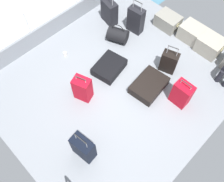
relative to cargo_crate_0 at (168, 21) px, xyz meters
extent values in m
cube|color=gray|center=(0.30, -2.11, -0.20)|extent=(4.40, 5.20, 0.06)
cube|color=gray|center=(-1.87, -2.11, 0.05)|extent=(0.06, 5.20, 0.45)
cylinder|color=silver|center=(-1.87, -2.80, 0.33)|extent=(0.04, 0.04, 1.00)
cylinder|color=silver|center=(-1.87, -1.42, 0.33)|extent=(0.04, 0.04, 1.00)
cube|color=white|center=(-3.30, -2.11, -0.51)|extent=(2.40, 7.28, 0.01)
cube|color=gray|center=(0.00, 0.00, 0.00)|extent=(0.59, 0.44, 0.35)
torus|color=tan|center=(-0.30, 0.00, 0.07)|extent=(0.02, 0.12, 0.12)
torus|color=tan|center=(0.30, 0.00, 0.07)|extent=(0.02, 0.12, 0.12)
cube|color=#9E9989|center=(0.70, 0.08, 0.02)|extent=(0.61, 0.46, 0.39)
torus|color=tan|center=(0.39, 0.08, 0.10)|extent=(0.02, 0.12, 0.12)
torus|color=tan|center=(1.02, 0.08, 0.10)|extent=(0.02, 0.12, 0.12)
cube|color=#9E9989|center=(1.22, 0.05, 0.03)|extent=(0.56, 0.48, 0.40)
torus|color=tan|center=(0.93, 0.05, 0.11)|extent=(0.02, 0.12, 0.12)
torus|color=tan|center=(1.51, 0.05, 0.11)|extent=(0.02, 0.12, 0.12)
cylinder|color=black|center=(1.86, -0.53, 0.01)|extent=(0.11, 0.11, 0.36)
cube|color=black|center=(-1.19, -0.92, 0.13)|extent=(0.48, 0.32, 0.61)
cylinder|color=#A5A8AD|center=(-1.06, -0.95, 0.52)|extent=(0.02, 0.02, 0.17)
cube|color=white|center=(-1.17, -0.80, 0.21)|extent=(0.05, 0.02, 0.08)
cube|color=black|center=(0.86, -1.09, 0.09)|extent=(0.41, 0.32, 0.54)
cylinder|color=#A5A8AD|center=(0.76, -1.12, 0.47)|extent=(0.02, 0.02, 0.22)
cylinder|color=#A5A8AD|center=(0.97, -1.05, 0.47)|extent=(0.02, 0.02, 0.22)
cylinder|color=#2D2D2D|center=(0.86, -1.09, 0.58)|extent=(0.23, 0.09, 0.02)
cube|color=white|center=(0.83, -0.98, 0.14)|extent=(0.05, 0.02, 0.08)
cube|color=black|center=(1.00, -3.74, 0.13)|extent=(0.44, 0.28, 0.60)
cylinder|color=#A5A8AD|center=(0.87, -3.75, 0.52)|extent=(0.02, 0.02, 0.18)
cylinder|color=#A5A8AD|center=(1.12, -3.72, 0.52)|extent=(0.02, 0.02, 0.18)
cylinder|color=#2D2D2D|center=(1.00, -3.74, 0.61)|extent=(0.27, 0.05, 0.02)
cube|color=silver|center=(0.98, -3.61, 0.30)|extent=(0.05, 0.01, 0.08)
cube|color=black|center=(-0.06, -2.04, -0.07)|extent=(0.67, 0.80, 0.20)
cube|color=green|center=(-0.13, -1.69, -0.06)|extent=(0.05, 0.02, 0.08)
cube|color=#B70C1E|center=(0.05, -2.92, 0.13)|extent=(0.42, 0.36, 0.61)
cylinder|color=#A5A8AD|center=(-0.05, -2.96, 0.48)|extent=(0.02, 0.02, 0.08)
cylinder|color=#A5A8AD|center=(0.15, -2.88, 0.48)|extent=(0.02, 0.02, 0.08)
cylinder|color=#2D2D2D|center=(0.05, -2.92, 0.52)|extent=(0.22, 0.10, 0.02)
cube|color=silver|center=(0.00, -2.80, 0.23)|extent=(0.05, 0.02, 0.08)
cube|color=#B70C1E|center=(1.57, -1.57, 0.13)|extent=(0.38, 0.26, 0.60)
cylinder|color=#A5A8AD|center=(1.45, -1.57, 0.47)|extent=(0.02, 0.02, 0.10)
cylinder|color=#A5A8AD|center=(1.68, -1.57, 0.47)|extent=(0.02, 0.02, 0.10)
cylinder|color=#2D2D2D|center=(1.57, -1.57, 0.52)|extent=(0.25, 0.02, 0.02)
cube|color=green|center=(1.56, -1.43, 0.29)|extent=(0.05, 0.01, 0.08)
cube|color=black|center=(0.90, -1.78, -0.07)|extent=(0.65, 0.84, 0.21)
cube|color=white|center=(0.86, -1.38, -0.06)|extent=(0.05, 0.01, 0.08)
cube|color=black|center=(-0.50, -0.69, 0.16)|extent=(0.41, 0.26, 0.67)
cylinder|color=#A5A8AD|center=(-0.61, -0.70, 0.61)|extent=(0.02, 0.02, 0.21)
cylinder|color=#A5A8AD|center=(-0.38, -0.68, 0.61)|extent=(0.02, 0.02, 0.21)
cylinder|color=#2D2D2D|center=(-0.50, -0.69, 0.71)|extent=(0.26, 0.05, 0.02)
cube|color=green|center=(-0.51, -0.58, 0.22)|extent=(0.05, 0.01, 0.08)
cylinder|color=black|center=(-0.57, -1.25, 0.00)|extent=(0.58, 0.51, 0.35)
torus|color=black|center=(-0.57, -1.25, 0.19)|extent=(0.28, 0.13, 0.30)
cylinder|color=white|center=(-1.12, -2.49, -0.12)|extent=(0.08, 0.08, 0.10)
camera|label=1|loc=(2.31, -4.31, 4.40)|focal=38.80mm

